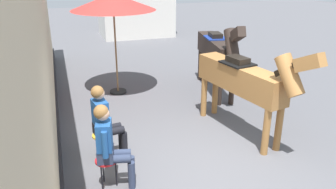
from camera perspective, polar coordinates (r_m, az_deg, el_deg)
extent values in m
plane|color=#56565B|center=(8.37, -1.19, -2.12)|extent=(40.00, 40.00, 0.00)
cube|color=#CCB793|center=(6.09, -20.62, 4.41)|extent=(0.30, 14.00, 3.40)
cube|color=black|center=(6.66, -18.75, -8.16)|extent=(0.34, 14.00, 0.36)
cube|color=silver|center=(16.60, -5.46, 14.22)|extent=(3.20, 2.40, 2.60)
cylinder|color=red|center=(5.47, -10.17, -10.66)|extent=(0.34, 0.34, 0.03)
cylinder|color=black|center=(5.59, -8.54, -12.72)|extent=(0.02, 0.02, 0.45)
cylinder|color=black|center=(5.70, -10.64, -12.08)|extent=(0.02, 0.02, 0.45)
cylinder|color=black|center=(5.50, -10.84, -13.46)|extent=(0.02, 0.02, 0.45)
cube|color=#2D3851|center=(5.41, -10.25, -9.63)|extent=(0.30, 0.36, 0.20)
cube|color=#1E4C8C|center=(5.25, -10.48, -6.63)|extent=(0.29, 0.38, 0.44)
sphere|color=tan|center=(5.10, -10.74, -3.15)|extent=(0.20, 0.20, 0.20)
sphere|color=olive|center=(5.09, -10.99, -2.85)|extent=(0.22, 0.22, 0.22)
cylinder|color=#2D3851|center=(5.49, -8.15, -9.60)|extent=(0.40, 0.21, 0.13)
cylinder|color=#2D3851|center=(5.64, -6.02, -12.17)|extent=(0.11, 0.11, 0.46)
cylinder|color=#2D3851|center=(5.35, -8.22, -10.48)|extent=(0.40, 0.21, 0.13)
cylinder|color=#2D3851|center=(5.51, -6.03, -13.09)|extent=(0.11, 0.11, 0.46)
cylinder|color=#1E4C8C|center=(5.45, -10.07, -6.11)|extent=(0.09, 0.09, 0.42)
cylinder|color=#1E4C8C|center=(5.10, -10.39, -8.17)|extent=(0.09, 0.09, 0.42)
cylinder|color=gold|center=(6.20, -10.84, -6.62)|extent=(0.34, 0.34, 0.03)
cylinder|color=black|center=(6.35, -9.48, -8.28)|extent=(0.02, 0.02, 0.45)
cylinder|color=black|center=(6.40, -11.62, -8.18)|extent=(0.02, 0.02, 0.45)
cylinder|color=black|center=(6.20, -10.97, -9.18)|extent=(0.02, 0.02, 0.45)
cube|color=black|center=(6.15, -10.92, -5.67)|extent=(0.29, 0.36, 0.20)
cube|color=#1E4C8C|center=(6.01, -11.13, -2.95)|extent=(0.27, 0.37, 0.44)
sphere|color=tan|center=(5.88, -11.37, 0.16)|extent=(0.20, 0.20, 0.20)
sphere|color=olive|center=(5.86, -11.57, 0.40)|extent=(0.22, 0.22, 0.22)
cylinder|color=black|center=(6.29, -9.45, -5.44)|extent=(0.40, 0.19, 0.13)
cylinder|color=black|center=(6.48, -7.68, -7.48)|extent=(0.11, 0.11, 0.46)
cylinder|color=black|center=(6.15, -8.96, -6.05)|extent=(0.40, 0.19, 0.13)
cylinder|color=black|center=(6.34, -7.18, -8.11)|extent=(0.11, 0.11, 0.46)
cylinder|color=#1E4C8C|center=(6.21, -11.46, -2.66)|extent=(0.09, 0.09, 0.42)
cylinder|color=#1E4C8C|center=(5.86, -10.33, -4.08)|extent=(0.09, 0.09, 0.42)
cube|color=#9E6B38|center=(6.96, 11.75, 2.70)|extent=(0.87, 2.24, 0.52)
cylinder|color=#9E6B38|center=(6.69, 17.77, -5.29)|extent=(0.13, 0.13, 0.90)
cylinder|color=#9E6B38|center=(6.48, 15.87, -5.96)|extent=(0.13, 0.13, 0.90)
cylinder|color=#9E6B38|center=(7.99, 7.77, -0.01)|extent=(0.13, 0.13, 0.90)
cylinder|color=#9E6B38|center=(7.81, 5.95, -0.42)|extent=(0.13, 0.13, 0.90)
cylinder|color=#9E6B38|center=(6.04, 19.42, 2.95)|extent=(0.40, 0.67, 0.73)
cube|color=#9E6B38|center=(5.75, 22.29, 4.87)|extent=(0.28, 0.55, 0.40)
cube|color=black|center=(6.01, 19.44, 4.27)|extent=(0.16, 0.63, 0.48)
cylinder|color=black|center=(7.89, 6.24, 3.14)|extent=(0.12, 0.12, 0.65)
cube|color=black|center=(6.95, 11.39, 5.08)|extent=(0.61, 0.69, 0.03)
cube|color=black|center=(6.93, 11.43, 5.63)|extent=(0.36, 0.49, 0.12)
cube|color=#2D231E|center=(9.18, 7.89, 7.45)|extent=(0.78, 2.24, 0.52)
cylinder|color=#2D231E|center=(8.54, 10.49, 1.25)|extent=(0.13, 0.13, 0.90)
cylinder|color=#2D231E|center=(8.45, 8.50, 1.14)|extent=(0.13, 0.13, 0.90)
cylinder|color=#2D231E|center=(10.30, 7.02, 4.92)|extent=(0.13, 0.13, 0.90)
cylinder|color=#2D231E|center=(10.22, 5.34, 4.86)|extent=(0.13, 0.13, 0.90)
cylinder|color=#2D231E|center=(7.98, 10.47, 8.09)|extent=(0.38, 0.67, 0.73)
cube|color=#2D231E|center=(7.60, 11.46, 9.74)|extent=(0.26, 0.55, 0.40)
cube|color=black|center=(7.97, 10.49, 9.10)|extent=(0.14, 0.63, 0.48)
cylinder|color=black|center=(10.31, 6.03, 7.49)|extent=(0.11, 0.11, 0.65)
cube|color=navy|center=(9.21, 7.80, 9.26)|extent=(0.59, 0.67, 0.03)
cube|color=black|center=(9.20, 7.82, 9.69)|extent=(0.35, 0.48, 0.12)
cylinder|color=black|center=(9.37, -8.22, 0.49)|extent=(0.44, 0.44, 0.06)
cylinder|color=olive|center=(9.05, -8.57, 6.83)|extent=(0.04, 0.04, 2.20)
cone|color=red|center=(8.83, -9.04, 14.89)|extent=(2.10, 2.10, 0.40)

